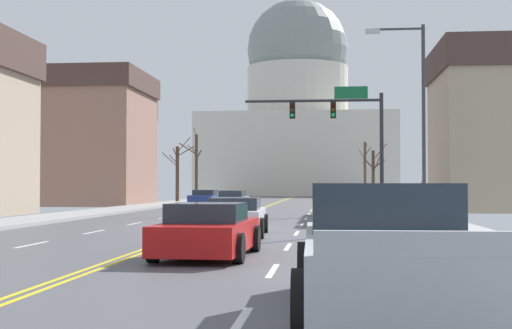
{
  "coord_description": "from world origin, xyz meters",
  "views": [
    {
      "loc": [
        4.55,
        -27.29,
        1.65
      ],
      "look_at": [
        -0.67,
        24.44,
        3.1
      ],
      "focal_mm": 50.01,
      "sensor_mm": 36.0,
      "label": 1
    }
  ],
  "objects_px": {
    "sedan_oncoming_00": "(232,200)",
    "pedestrian_00": "(423,198)",
    "sedan_near_02": "(236,217)",
    "pickup_truck_near_04": "(387,256)",
    "sedan_near_01": "(340,210)",
    "sedan_near_00": "(337,205)",
    "street_lamp_right": "(416,105)",
    "sedan_oncoming_01": "(205,198)",
    "sedan_near_03": "(208,232)",
    "signal_gantry": "(343,122)"
  },
  "relations": [
    {
      "from": "sedan_near_02",
      "to": "pickup_truck_near_04",
      "type": "height_order",
      "value": "pickup_truck_near_04"
    },
    {
      "from": "street_lamp_right",
      "to": "sedan_oncoming_00",
      "type": "distance_m",
      "value": 21.39
    },
    {
      "from": "sedan_near_01",
      "to": "sedan_near_03",
      "type": "height_order",
      "value": "sedan_near_01"
    },
    {
      "from": "street_lamp_right",
      "to": "sedan_near_00",
      "type": "height_order",
      "value": "street_lamp_right"
    },
    {
      "from": "signal_gantry",
      "to": "pickup_truck_near_04",
      "type": "bearing_deg",
      "value": -90.25
    },
    {
      "from": "sedan_near_00",
      "to": "sedan_oncoming_00",
      "type": "bearing_deg",
      "value": 123.88
    },
    {
      "from": "sedan_near_00",
      "to": "sedan_oncoming_01",
      "type": "distance_m",
      "value": 21.3
    },
    {
      "from": "pickup_truck_near_04",
      "to": "sedan_oncoming_01",
      "type": "distance_m",
      "value": 47.13
    },
    {
      "from": "sedan_near_02",
      "to": "pickup_truck_near_04",
      "type": "bearing_deg",
      "value": -74.95
    },
    {
      "from": "sedan_near_00",
      "to": "pickup_truck_near_04",
      "type": "bearing_deg",
      "value": -89.44
    },
    {
      "from": "signal_gantry",
      "to": "pickup_truck_near_04",
      "type": "distance_m",
      "value": 32.18
    },
    {
      "from": "signal_gantry",
      "to": "pedestrian_00",
      "type": "distance_m",
      "value": 11.86
    },
    {
      "from": "sedan_near_03",
      "to": "pedestrian_00",
      "type": "relative_size",
      "value": 2.6
    },
    {
      "from": "sedan_near_01",
      "to": "pedestrian_00",
      "type": "height_order",
      "value": "pedestrian_00"
    },
    {
      "from": "sedan_near_01",
      "to": "pedestrian_00",
      "type": "relative_size",
      "value": 2.55
    },
    {
      "from": "sedan_near_02",
      "to": "pedestrian_00",
      "type": "bearing_deg",
      "value": 47.09
    },
    {
      "from": "street_lamp_right",
      "to": "sedan_oncoming_01",
      "type": "distance_m",
      "value": 30.59
    },
    {
      "from": "sedan_near_00",
      "to": "sedan_near_03",
      "type": "height_order",
      "value": "sedan_near_03"
    },
    {
      "from": "street_lamp_right",
      "to": "pickup_truck_near_04",
      "type": "xyz_separation_m",
      "value": [
        -2.61,
        -18.57,
        -3.93
      ]
    },
    {
      "from": "sedan_near_02",
      "to": "sedan_oncoming_00",
      "type": "xyz_separation_m",
      "value": [
        -3.3,
        23.49,
        -0.0
      ]
    },
    {
      "from": "street_lamp_right",
      "to": "sedan_near_01",
      "type": "height_order",
      "value": "street_lamp_right"
    },
    {
      "from": "sedan_near_00",
      "to": "sedan_near_01",
      "type": "xyz_separation_m",
      "value": [
        0.01,
        -7.11,
        0.01
      ]
    },
    {
      "from": "signal_gantry",
      "to": "sedan_near_03",
      "type": "bearing_deg",
      "value": -98.25
    },
    {
      "from": "sedan_near_00",
      "to": "pedestrian_00",
      "type": "relative_size",
      "value": 2.79
    },
    {
      "from": "sedan_near_00",
      "to": "sedan_oncoming_01",
      "type": "xyz_separation_m",
      "value": [
        -10.05,
        18.78,
        -0.01
      ]
    },
    {
      "from": "pickup_truck_near_04",
      "to": "signal_gantry",
      "type": "bearing_deg",
      "value": 89.75
    },
    {
      "from": "signal_gantry",
      "to": "sedan_near_02",
      "type": "xyz_separation_m",
      "value": [
        -3.84,
        -18.13,
        -4.6
      ]
    },
    {
      "from": "street_lamp_right",
      "to": "sedan_near_03",
      "type": "relative_size",
      "value": 1.75
    },
    {
      "from": "sedan_oncoming_00",
      "to": "pedestrian_00",
      "type": "relative_size",
      "value": 2.63
    },
    {
      "from": "sedan_near_00",
      "to": "sedan_near_03",
      "type": "distance_m",
      "value": 20.45
    },
    {
      "from": "pickup_truck_near_04",
      "to": "sedan_oncoming_00",
      "type": "height_order",
      "value": "pickup_truck_near_04"
    },
    {
      "from": "sedan_near_01",
      "to": "sedan_near_00",
      "type": "bearing_deg",
      "value": 90.09
    },
    {
      "from": "pickup_truck_near_04",
      "to": "sedan_oncoming_00",
      "type": "relative_size",
      "value": 1.27
    },
    {
      "from": "sedan_near_02",
      "to": "sedan_oncoming_01",
      "type": "bearing_deg",
      "value": 101.61
    },
    {
      "from": "signal_gantry",
      "to": "sedan_near_01",
      "type": "height_order",
      "value": "signal_gantry"
    },
    {
      "from": "sedan_oncoming_01",
      "to": "street_lamp_right",
      "type": "bearing_deg",
      "value": -64.75
    },
    {
      "from": "sedan_near_01",
      "to": "sedan_oncoming_01",
      "type": "relative_size",
      "value": 0.98
    },
    {
      "from": "sedan_near_00",
      "to": "pickup_truck_near_04",
      "type": "height_order",
      "value": "pickup_truck_near_04"
    },
    {
      "from": "pickup_truck_near_04",
      "to": "pedestrian_00",
      "type": "relative_size",
      "value": 3.33
    },
    {
      "from": "sedan_near_01",
      "to": "pedestrian_00",
      "type": "xyz_separation_m",
      "value": [
        3.48,
        1.08,
        0.48
      ]
    },
    {
      "from": "pedestrian_00",
      "to": "sedan_oncoming_01",
      "type": "bearing_deg",
      "value": 118.63
    },
    {
      "from": "street_lamp_right",
      "to": "pickup_truck_near_04",
      "type": "relative_size",
      "value": 1.36
    },
    {
      "from": "sedan_oncoming_00",
      "to": "pedestrian_00",
      "type": "bearing_deg",
      "value": -57.52
    },
    {
      "from": "sedan_near_02",
      "to": "sedan_near_03",
      "type": "relative_size",
      "value": 1.01
    },
    {
      "from": "sedan_near_01",
      "to": "sedan_oncoming_00",
      "type": "relative_size",
      "value": 0.97
    },
    {
      "from": "signal_gantry",
      "to": "street_lamp_right",
      "type": "height_order",
      "value": "street_lamp_right"
    },
    {
      "from": "sedan_near_01",
      "to": "sedan_oncoming_01",
      "type": "height_order",
      "value": "sedan_near_01"
    },
    {
      "from": "sedan_oncoming_00",
      "to": "street_lamp_right",
      "type": "bearing_deg",
      "value": -62.77
    },
    {
      "from": "sedan_near_00",
      "to": "sedan_near_03",
      "type": "xyz_separation_m",
      "value": [
        -3.2,
        -20.19,
        -0.02
      ]
    },
    {
      "from": "sedan_near_02",
      "to": "sedan_oncoming_01",
      "type": "relative_size",
      "value": 1.01
    }
  ]
}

